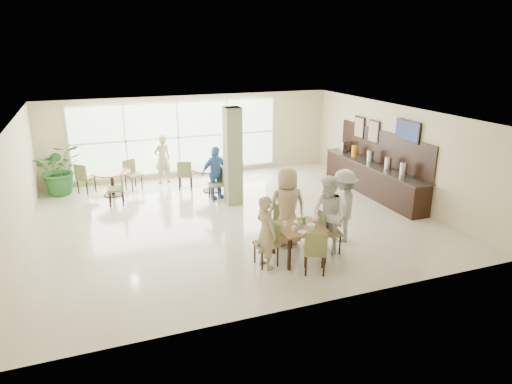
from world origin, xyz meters
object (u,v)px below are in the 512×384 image
object	(u,v)px
adult_a	(215,173)
adult_standing	(163,159)
buffet_counter	(373,177)
teen_far	(287,206)
teen_standing	(343,206)
adult_b	(234,164)
teen_right	(329,215)
round_table_right	(212,173)
round_table_left	(112,177)
main_table	(299,230)
potted_plant	(60,169)
teen_left	(266,232)

from	to	relation	value
adult_a	adult_standing	size ratio (longest dim) A/B	0.97
buffet_counter	teen_far	distance (m)	4.71
teen_standing	adult_b	distance (m)	4.88
teen_far	teen_standing	world-z (taller)	teen_far
buffet_counter	teen_right	bearing A→B (deg)	-136.49
round_table_right	adult_a	xyz separation A→B (m)	(-0.08, -0.74, 0.21)
round_table_left	round_table_right	xyz separation A→B (m)	(2.97, -0.66, 0.01)
main_table	adult_b	bearing A→B (deg)	87.37
adult_b	adult_standing	bearing A→B (deg)	-135.79
potted_plant	adult_b	distance (m)	5.35
round_table_right	adult_a	world-z (taller)	adult_a
round_table_left	potted_plant	world-z (taller)	potted_plant
adult_a	adult_standing	bearing A→B (deg)	104.01
buffet_counter	round_table_left	bearing A→B (deg)	160.30
adult_b	teen_standing	bearing A→B (deg)	2.01
potted_plant	teen_right	bearing A→B (deg)	-49.30
teen_standing	adult_b	bearing A→B (deg)	-133.06
main_table	adult_a	xyz separation A→B (m)	(-0.57, 4.53, 0.14)
potted_plant	teen_right	size ratio (longest dim) A/B	0.90
adult_b	teen_far	bearing A→B (deg)	-13.74
round_table_right	teen_standing	size ratio (longest dim) A/B	0.68
round_table_right	teen_right	bearing A→B (deg)	-76.81
round_table_left	potted_plant	size ratio (longest dim) A/B	0.72
round_table_left	adult_standing	xyz separation A→B (m)	(1.68, 0.70, 0.24)
teen_left	teen_right	world-z (taller)	teen_right
teen_far	potted_plant	bearing A→B (deg)	-45.66
teen_standing	adult_a	bearing A→B (deg)	-120.63
potted_plant	adult_b	xyz separation A→B (m)	(5.17, -1.38, 0.01)
teen_far	adult_standing	size ratio (longest dim) A/B	1.12
buffet_counter	adult_b	world-z (taller)	buffet_counter
round_table_left	buffet_counter	xyz separation A→B (m)	(7.55, -2.70, -0.03)
main_table	teen_far	xyz separation A→B (m)	(0.07, 0.80, 0.26)
main_table	round_table_right	size ratio (longest dim) A/B	0.83
main_table	teen_right	world-z (taller)	teen_right
potted_plant	adult_a	distance (m)	4.84
round_table_right	teen_right	xyz separation A→B (m)	(1.23, -5.23, 0.29)
round_table_right	teen_left	bearing A→B (deg)	-93.40
round_table_left	adult_b	xyz separation A→B (m)	(3.70, -0.68, 0.22)
teen_right	adult_a	xyz separation A→B (m)	(-1.31, 4.48, -0.08)
main_table	adult_standing	bearing A→B (deg)	105.01
teen_right	adult_standing	xyz separation A→B (m)	(-2.52, 6.58, -0.06)
main_table	adult_standing	distance (m)	6.87
round_table_right	adult_a	size ratio (longest dim) A/B	0.74
main_table	teen_left	distance (m)	0.83
round_table_right	adult_a	bearing A→B (deg)	-96.28
adult_a	adult_b	world-z (taller)	adult_b
potted_plant	teen_left	size ratio (longest dim) A/B	1.01
teen_left	teen_standing	size ratio (longest dim) A/B	0.90
potted_plant	teen_right	world-z (taller)	teen_right
buffet_counter	teen_left	distance (m)	5.94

